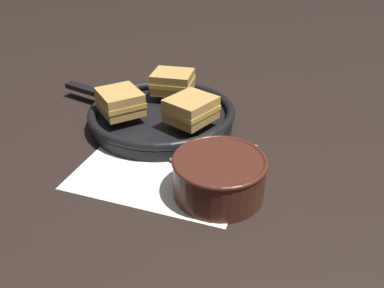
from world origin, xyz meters
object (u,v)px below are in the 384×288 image
(skillet, at_px, (161,115))
(soup_bowl, at_px, (219,174))
(spoon, at_px, (186,170))
(sandwich_near_right, at_px, (191,109))
(sandwich_far_left, at_px, (173,82))
(sandwich_near_left, at_px, (120,102))

(skillet, bearing_deg, soup_bowl, -53.50)
(spoon, bearing_deg, soup_bowl, 4.50)
(spoon, bearing_deg, sandwich_near_right, 137.96)
(soup_bowl, height_order, sandwich_far_left, sandwich_far_left)
(spoon, distance_m, sandwich_far_left, 0.27)
(sandwich_near_left, bearing_deg, soup_bowl, -36.50)
(sandwich_near_left, xyz_separation_m, sandwich_far_left, (0.08, 0.13, 0.00))
(skillet, bearing_deg, spoon, -60.83)
(spoon, relative_size, sandwich_near_left, 1.12)
(spoon, xyz_separation_m, skillet, (-0.09, 0.17, 0.01))
(soup_bowl, bearing_deg, sandwich_near_left, 143.50)
(spoon, xyz_separation_m, sandwich_near_right, (-0.02, 0.12, 0.06))
(spoon, distance_m, sandwich_near_right, 0.14)
(spoon, distance_m, skillet, 0.19)
(skillet, bearing_deg, sandwich_near_left, -150.14)
(skillet, height_order, sandwich_near_right, sandwich_near_right)
(sandwich_far_left, bearing_deg, soup_bowl, -62.73)
(sandwich_near_left, bearing_deg, skillet, 29.86)
(soup_bowl, distance_m, sandwich_near_left, 0.29)
(spoon, relative_size, sandwich_far_left, 1.49)
(sandwich_near_right, distance_m, sandwich_far_left, 0.15)
(sandwich_far_left, bearing_deg, sandwich_near_left, -121.25)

